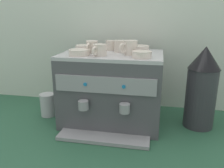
# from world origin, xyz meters

# --- Properties ---
(ground_plane) EXTENTS (4.00, 4.00, 0.00)m
(ground_plane) POSITION_xyz_m (0.00, 0.00, 0.00)
(ground_plane) COLOR #28563D
(tiled_backsplash_wall) EXTENTS (2.80, 0.03, 1.08)m
(tiled_backsplash_wall) POSITION_xyz_m (0.00, 0.32, 0.54)
(tiled_backsplash_wall) COLOR silver
(tiled_backsplash_wall) RESTS_ON ground_plane
(espresso_machine) EXTENTS (0.59, 0.51, 0.44)m
(espresso_machine) POSITION_xyz_m (0.00, -0.00, 0.22)
(espresso_machine) COLOR #4C4C51
(espresso_machine) RESTS_ON ground_plane
(ceramic_cup_0) EXTENTS (0.11, 0.08, 0.07)m
(ceramic_cup_0) POSITION_xyz_m (0.04, 0.05, 0.47)
(ceramic_cup_0) COLOR beige
(ceramic_cup_0) RESTS_ON espresso_machine
(ceramic_cup_1) EXTENTS (0.07, 0.11, 0.07)m
(ceramic_cup_1) POSITION_xyz_m (-0.12, -0.01, 0.47)
(ceramic_cup_1) COLOR beige
(ceramic_cup_1) RESTS_ON espresso_machine
(ceramic_cup_2) EXTENTS (0.08, 0.11, 0.06)m
(ceramic_cup_2) POSITION_xyz_m (-0.05, -0.10, 0.47)
(ceramic_cup_2) COLOR beige
(ceramic_cup_2) RESTS_ON espresso_machine
(ceramic_cup_3) EXTENTS (0.07, 0.10, 0.06)m
(ceramic_cup_3) POSITION_xyz_m (-0.03, 0.11, 0.47)
(ceramic_cup_3) COLOR beige
(ceramic_cup_3) RESTS_ON espresso_machine
(ceramic_cup_4) EXTENTS (0.10, 0.10, 0.08)m
(ceramic_cup_4) POSITION_xyz_m (0.11, -0.04, 0.48)
(ceramic_cup_4) COLOR beige
(ceramic_cup_4) RESTS_ON espresso_machine
(ceramic_bowl_0) EXTENTS (0.12, 0.12, 0.03)m
(ceramic_bowl_0) POSITION_xyz_m (0.15, 0.11, 0.46)
(ceramic_bowl_0) COLOR beige
(ceramic_bowl_0) RESTS_ON espresso_machine
(ceramic_bowl_1) EXTENTS (0.12, 0.12, 0.03)m
(ceramic_bowl_1) POSITION_xyz_m (-0.17, -0.11, 0.45)
(ceramic_bowl_1) COLOR beige
(ceramic_bowl_1) RESTS_ON espresso_machine
(ceramic_bowl_2) EXTENTS (0.12, 0.12, 0.03)m
(ceramic_bowl_2) POSITION_xyz_m (-0.19, 0.08, 0.45)
(ceramic_bowl_2) COLOR beige
(ceramic_bowl_2) RESTS_ON espresso_machine
(ceramic_bowl_3) EXTENTS (0.10, 0.10, 0.03)m
(ceramic_bowl_3) POSITION_xyz_m (0.18, -0.12, 0.46)
(ceramic_bowl_3) COLOR beige
(ceramic_bowl_3) RESTS_ON espresso_machine
(coffee_grinder) EXTENTS (0.18, 0.18, 0.49)m
(coffee_grinder) POSITION_xyz_m (0.53, 0.03, 0.25)
(coffee_grinder) COLOR #333338
(coffee_grinder) RESTS_ON ground_plane
(milk_pitcher) EXTENTS (0.10, 0.10, 0.15)m
(milk_pitcher) POSITION_xyz_m (-0.44, -0.01, 0.08)
(milk_pitcher) COLOR #B7B7BC
(milk_pitcher) RESTS_ON ground_plane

